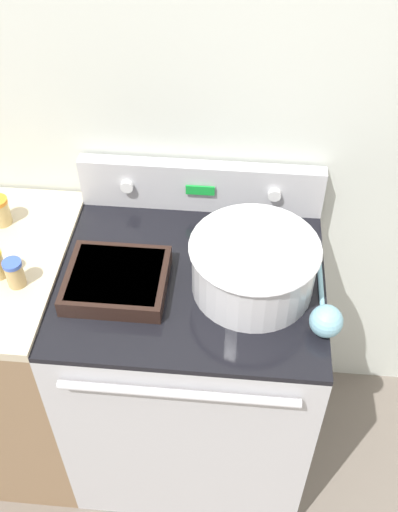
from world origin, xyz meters
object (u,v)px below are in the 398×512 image
object	(u,v)px
mixing_bowl	(254,264)
spice_jar_blue_cap	(15,273)
ladle	(326,318)
casserole_dish	(117,279)

from	to	relation	value
mixing_bowl	spice_jar_blue_cap	xyz separation A→B (m)	(-0.65, -0.06, -0.03)
ladle	spice_jar_blue_cap	xyz separation A→B (m)	(-0.85, 0.07, 0.01)
ladle	spice_jar_blue_cap	world-z (taller)	spice_jar_blue_cap
casserole_dish	ladle	distance (m)	0.58
casserole_dish	ladle	bearing A→B (deg)	-9.72
mixing_bowl	casserole_dish	bearing A→B (deg)	-174.75
spice_jar_blue_cap	ladle	bearing A→B (deg)	-4.81
ladle	spice_jar_blue_cap	distance (m)	0.85
casserole_dish	spice_jar_blue_cap	world-z (taller)	spice_jar_blue_cap
casserole_dish	spice_jar_blue_cap	xyz separation A→B (m)	(-0.28, -0.03, 0.03)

